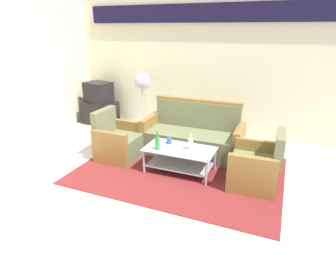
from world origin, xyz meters
TOP-DOWN VIEW (x-y plane):
  - ground_plane at (0.00, 0.00)m, footprint 14.00×14.00m
  - wall_back at (0.00, 3.05)m, footprint 6.52×0.19m
  - rug at (0.02, 0.95)m, footprint 3.21×2.28m
  - couch at (-0.01, 1.69)m, footprint 1.80×0.74m
  - armchair_left at (-1.17, 1.03)m, footprint 0.70×0.76m
  - armchair_right at (1.21, 0.96)m, footprint 0.72×0.78m
  - coffee_table at (0.03, 0.91)m, footprint 1.10×0.60m
  - bottle_clear at (0.20, 0.94)m, footprint 0.08×0.08m
  - bottle_green at (-0.28, 0.74)m, footprint 0.07×0.07m
  - cup at (-0.20, 1.04)m, footprint 0.08×0.08m
  - tv_stand at (-2.64, 2.55)m, footprint 0.80×0.50m
  - television at (-2.64, 2.55)m, footprint 0.68×0.56m
  - pedestal_fan at (-1.49, 2.60)m, footprint 0.36×0.36m

SIDE VIEW (x-z plane):
  - ground_plane at x=0.00m, z-range 0.00..0.00m
  - rug at x=0.02m, z-range 0.00..0.01m
  - tv_stand at x=-2.64m, z-range 0.00..0.52m
  - coffee_table at x=0.03m, z-range 0.07..0.47m
  - armchair_left at x=-1.17m, z-range -0.14..0.71m
  - armchair_right at x=1.21m, z-range -0.14..0.71m
  - couch at x=-0.01m, z-range -0.16..0.80m
  - cup at x=-0.20m, z-range 0.41..0.51m
  - bottle_clear at x=0.20m, z-range 0.38..0.64m
  - bottle_green at x=-0.28m, z-range 0.37..0.67m
  - television at x=-2.64m, z-range 0.52..1.00m
  - pedestal_fan at x=-1.49m, z-range 0.38..1.65m
  - wall_back at x=0.00m, z-range 0.08..2.88m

